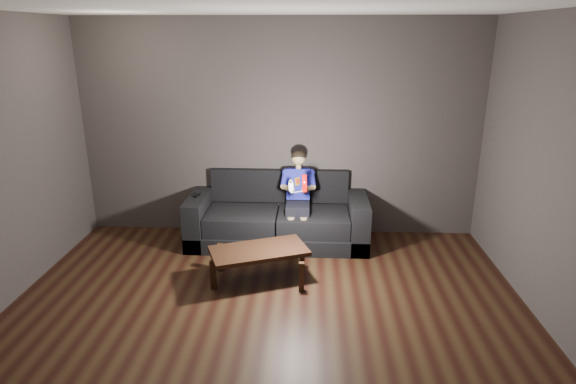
{
  "coord_description": "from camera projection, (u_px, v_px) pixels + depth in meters",
  "views": [
    {
      "loc": [
        0.39,
        -3.42,
        2.5
      ],
      "look_at": [
        0.15,
        1.55,
        0.85
      ],
      "focal_mm": 30.0,
      "sensor_mm": 36.0,
      "label": 1
    }
  ],
  "objects": [
    {
      "name": "wii_remote_black",
      "position": [
        197.0,
        195.0,
        5.89
      ],
      "size": [
        0.07,
        0.14,
        0.03
      ],
      "color": "black",
      "rests_on": "sofa"
    },
    {
      "name": "sofa",
      "position": [
        278.0,
        219.0,
        6.03
      ],
      "size": [
        2.2,
        0.95,
        0.85
      ],
      "color": "black",
      "rests_on": "floor"
    },
    {
      "name": "floor",
      "position": [
        261.0,
        345.0,
        4.05
      ],
      "size": [
        5.0,
        5.0,
        0.0
      ],
      "primitive_type": "plane",
      "color": "black",
      "rests_on": "ground"
    },
    {
      "name": "ceiling",
      "position": [
        254.0,
        1.0,
        3.2
      ],
      "size": [
        5.0,
        5.0,
        0.02
      ],
      "primitive_type": "cube",
      "color": "silver",
      "rests_on": "back_wall"
    },
    {
      "name": "wii_remote_red",
      "position": [
        304.0,
        183.0,
        5.38
      ],
      "size": [
        0.06,
        0.08,
        0.2
      ],
      "color": "#C20300",
      "rests_on": "child"
    },
    {
      "name": "child",
      "position": [
        298.0,
        189.0,
        5.83
      ],
      "size": [
        0.42,
        0.52,
        1.04
      ],
      "color": "black",
      "rests_on": "sofa"
    },
    {
      "name": "nunchuk_white",
      "position": [
        291.0,
        186.0,
        5.4
      ],
      "size": [
        0.08,
        0.1,
        0.16
      ],
      "color": "silver",
      "rests_on": "child"
    },
    {
      "name": "back_wall",
      "position": [
        280.0,
        130.0,
        6.0
      ],
      "size": [
        5.0,
        0.04,
        2.7
      ],
      "primitive_type": "cube",
      "color": "#3F3836",
      "rests_on": "ground"
    },
    {
      "name": "coffee_table",
      "position": [
        259.0,
        253.0,
        5.02
      ],
      "size": [
        1.1,
        0.82,
        0.36
      ],
      "color": "black",
      "rests_on": "floor"
    }
  ]
}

